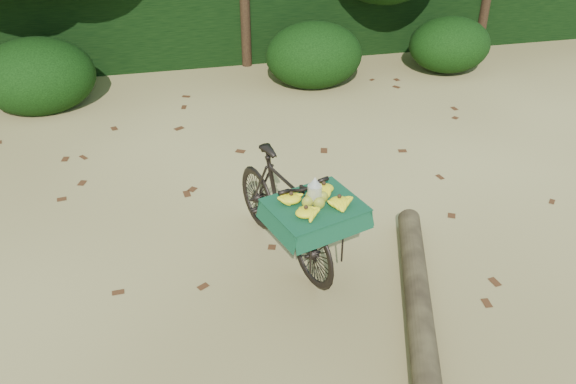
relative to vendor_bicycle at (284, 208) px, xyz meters
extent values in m
plane|color=tan|center=(0.00, 0.30, -0.59)|extent=(80.00, 80.00, 0.00)
imported|color=black|center=(-0.01, 0.02, -0.02)|extent=(1.11, 2.00, 1.16)
cube|color=black|center=(0.18, -0.55, 0.36)|extent=(0.55, 0.61, 0.03)
cube|color=#134930|center=(0.18, -0.55, 0.37)|extent=(1.01, 0.92, 0.01)
ellipsoid|color=olive|center=(0.25, -0.53, 0.43)|extent=(0.11, 0.09, 0.12)
ellipsoid|color=olive|center=(0.16, -0.49, 0.43)|extent=(0.11, 0.09, 0.12)
ellipsoid|color=olive|center=(0.10, -0.58, 0.43)|extent=(0.11, 0.09, 0.12)
ellipsoid|color=olive|center=(0.20, -0.62, 0.43)|extent=(0.11, 0.09, 0.12)
cylinder|color=#EAE5C6|center=(0.17, -0.54, 0.49)|extent=(0.13, 0.13, 0.17)
cylinder|color=brown|center=(0.97, -1.43, -0.47)|extent=(1.29, 3.29, 0.24)
cube|color=black|center=(0.00, 6.60, 0.31)|extent=(26.00, 1.80, 1.80)
camera|label=1|loc=(-1.08, -5.10, 3.52)|focal=38.00mm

